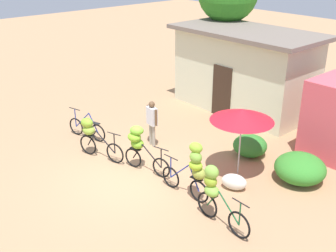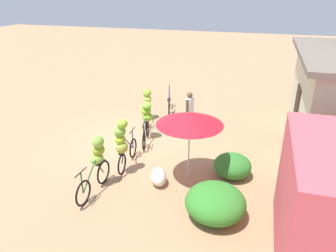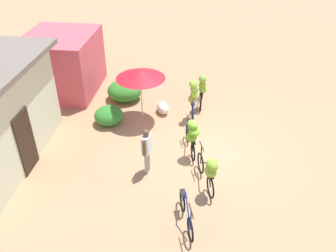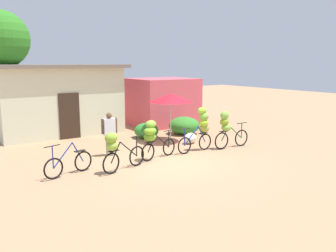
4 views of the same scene
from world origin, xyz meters
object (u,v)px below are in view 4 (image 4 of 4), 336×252
Objects in this scene: person_vendor at (109,130)px; bicycle_leftmost at (69,164)px; shop_pink at (162,102)px; bicycle_near_pile at (116,148)px; tree_behind_building at (0,41)px; market_umbrella at (171,98)px; produce_sack at (190,138)px; bicycle_center_loaded at (152,136)px; bicycle_rightmost at (227,127)px; bicycle_by_shop at (201,126)px; building_low at (60,99)px.

bicycle_leftmost is at bearing -145.31° from person_vendor.
bicycle_near_pile is at bearing -132.23° from shop_pink.
tree_behind_building reaches higher than market_umbrella.
shop_pink reaches higher than produce_sack.
market_umbrella reaches higher than produce_sack.
market_umbrella reaches higher than person_vendor.
bicycle_near_pile is 1.04× the size of bicycle_center_loaded.
shop_pink reaches higher than bicycle_rightmost.
bicycle_rightmost is (6.57, -7.70, -3.40)m from tree_behind_building.
shop_pink reaches higher than market_umbrella.
produce_sack is at bearing -46.26° from tree_behind_building.
tree_behind_building is 8.00× the size of produce_sack.
market_umbrella is 2.91× the size of produce_sack.
bicycle_rightmost is 1.08× the size of person_vendor.
bicycle_rightmost is at bearing -98.45° from shop_pink.
tree_behind_building is at bearing 114.12° from bicycle_center_loaded.
bicycle_by_shop is at bearing 9.68° from bicycle_near_pile.
building_low reaches higher than shop_pink.
person_vendor is (0.63, 1.88, 0.19)m from bicycle_near_pile.
produce_sack is at bearing -108.81° from shop_pink.
building_low is at bearing 127.48° from produce_sack.
bicycle_by_shop is (3.41, -6.15, -0.68)m from building_low.
building_low is 4.98m from person_vendor.
produce_sack is 3.65m from person_vendor.
shop_pink reaches higher than person_vendor.
bicycle_near_pile is 1.08× the size of person_vendor.
building_low is at bearing 86.61° from bicycle_near_pile.
bicycle_center_loaded reaches higher than produce_sack.
bicycle_near_pile is at bearing -77.86° from tree_behind_building.
bicycle_near_pile is at bearing -93.39° from building_low.
bicycle_near_pile is 4.86m from bicycle_rightmost.
produce_sack is (5.51, 1.30, -0.13)m from bicycle_leftmost.
shop_pink is at bearing 61.89° from market_umbrella.
bicycle_rightmost is 4.48m from person_vendor.
bicycle_rightmost is (6.14, -0.19, 0.49)m from bicycle_leftmost.
tree_behind_building is 7.38m from person_vendor.
tree_behind_building is at bearing 166.91° from shop_pink.
shop_pink is at bearing 71.28° from bicycle_by_shop.
bicycle_leftmost is at bearing -157.96° from market_umbrella.
tree_behind_building is 3.50× the size of bicycle_leftmost.
tree_behind_building reaches higher than bicycle_rightmost.
bicycle_rightmost reaches higher than bicycle_center_loaded.
tree_behind_building is at bearing 130.48° from bicycle_rightmost.
bicycle_near_pile is (-0.40, -6.80, -0.87)m from building_low.
bicycle_center_loaded reaches higher than bicycle_leftmost.
tree_behind_building is at bearing 133.74° from produce_sack.
building_low is 3.63× the size of bicycle_center_loaded.
building_low is at bearing 74.79° from bicycle_leftmost.
building_low is 2.89× the size of market_umbrella.
bicycle_by_shop is at bearing -53.16° from tree_behind_building.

